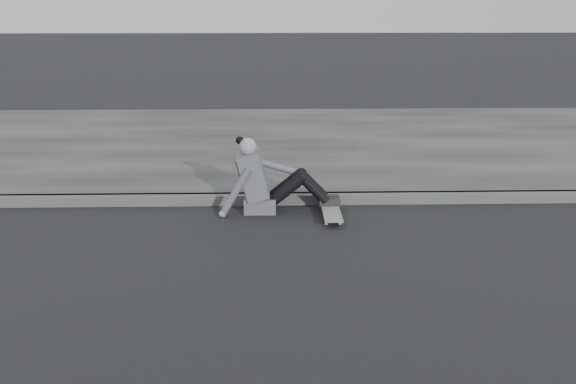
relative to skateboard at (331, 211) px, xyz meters
name	(u,v)px	position (x,y,z in m)	size (l,w,h in m)	color
curb	(480,197)	(1.84, 0.51, -0.01)	(24.00, 0.16, 0.12)	#4A4A4A
sidewalk	(423,143)	(1.84, 3.53, -0.01)	(24.00, 6.00, 0.12)	#363636
skateboard	(331,211)	(0.00, 0.00, 0.00)	(0.20, 0.78, 0.09)	#989893
seated_woman	(265,181)	(-0.73, 0.25, 0.29)	(1.38, 0.46, 0.88)	#535355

